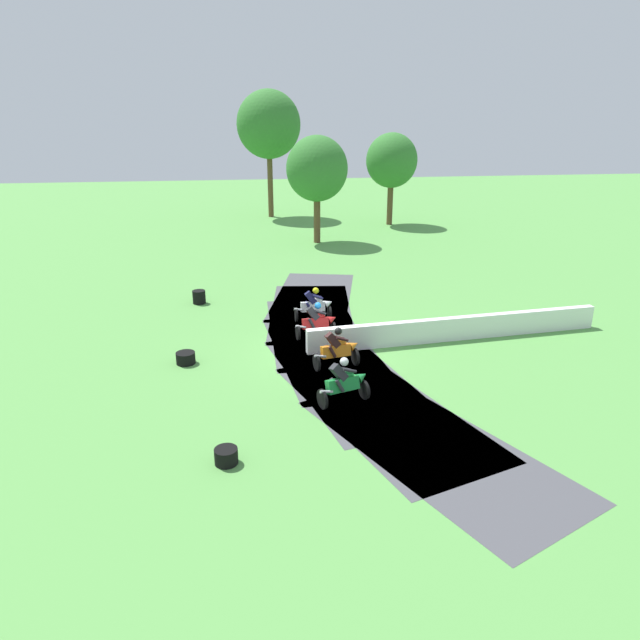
{
  "coord_description": "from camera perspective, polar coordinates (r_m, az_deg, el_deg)",
  "views": [
    {
      "loc": [
        -2.96,
        -19.01,
        8.09
      ],
      "look_at": [
        0.02,
        0.94,
        0.9
      ],
      "focal_mm": 32.31,
      "sensor_mm": 36.0,
      "label": 1
    }
  ],
  "objects": [
    {
      "name": "track_asphalt",
      "position": [
        21.01,
        1.91,
        -3.03
      ],
      "size": [
        7.13,
        22.11,
        0.01
      ],
      "color": "#47474C",
      "rests_on": "ground"
    },
    {
      "name": "ground_plane",
      "position": [
        20.87,
        0.32,
        -3.19
      ],
      "size": [
        120.0,
        120.0,
        0.0
      ],
      "primitive_type": "plane",
      "color": "#569947"
    },
    {
      "name": "safety_barrier",
      "position": [
        22.48,
        13.42,
        -0.81
      ],
      "size": [
        11.7,
        1.38,
        0.9
      ],
      "primitive_type": "cube",
      "rotation": [
        0.0,
        0.0,
        -1.48
      ],
      "color": "white",
      "rests_on": "ground"
    },
    {
      "name": "tree_far_left",
      "position": [
        48.98,
        -5.11,
        18.7
      ],
      "size": [
        5.13,
        5.13,
        10.09
      ],
      "color": "brown",
      "rests_on": "ground"
    },
    {
      "name": "tree_mid_rise",
      "position": [
        45.56,
        7.11,
        15.38
      ],
      "size": [
        3.88,
        3.88,
        6.9
      ],
      "color": "brown",
      "rests_on": "ground"
    },
    {
      "name": "tree_far_right",
      "position": [
        38.47,
        -0.3,
        14.72
      ],
      "size": [
        4.0,
        4.0,
        6.93
      ],
      "color": "brown",
      "rests_on": "ground"
    },
    {
      "name": "motorcycle_trailing_orange",
      "position": [
        19.45,
        1.76,
        -2.87
      ],
      "size": [
        1.68,
        0.98,
        1.43
      ],
      "color": "black",
      "rests_on": "ground"
    },
    {
      "name": "tire_stack_mid_b",
      "position": [
        14.69,
        -9.28,
        -13.16
      ],
      "size": [
        0.58,
        0.58,
        0.4
      ],
      "color": "black",
      "rests_on": "ground"
    },
    {
      "name": "motorcycle_fourth_green",
      "position": [
        17.15,
        2.44,
        -6.14
      ],
      "size": [
        1.68,
        1.15,
        1.43
      ],
      "color": "black",
      "rests_on": "ground"
    },
    {
      "name": "motorcycle_lead_white",
      "position": [
        23.9,
        -0.54,
        1.5
      ],
      "size": [
        1.68,
        0.71,
        1.43
      ],
      "color": "black",
      "rests_on": "ground"
    },
    {
      "name": "tire_stack_mid_a",
      "position": [
        20.4,
        -13.16,
        -3.68
      ],
      "size": [
        0.66,
        0.66,
        0.4
      ],
      "color": "black",
      "rests_on": "ground"
    },
    {
      "name": "tire_stack_near",
      "position": [
        26.73,
        -11.89,
        2.25
      ],
      "size": [
        0.58,
        0.58,
        0.6
      ],
      "color": "black",
      "rests_on": "ground"
    },
    {
      "name": "motorcycle_chase_red",
      "position": [
        22.03,
        -0.28,
        -0.13
      ],
      "size": [
        1.68,
        0.85,
        1.43
      ],
      "color": "black",
      "rests_on": "ground"
    }
  ]
}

